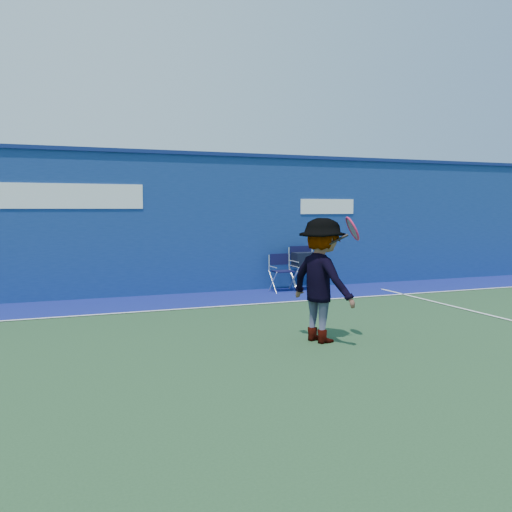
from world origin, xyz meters
name	(u,v)px	position (x,y,z in m)	size (l,w,h in m)	color
ground	(264,350)	(0.00, 0.00, 0.00)	(80.00, 80.00, 0.00)	#244425
stadium_wall	(176,222)	(0.00, 5.20, 1.55)	(24.00, 0.50, 3.08)	navy
out_of_bounds_strip	(189,300)	(0.00, 4.10, 0.00)	(24.00, 1.80, 0.01)	navy
court_lines	(248,339)	(0.00, 0.60, 0.01)	(24.00, 12.00, 0.01)	white
directors_chair_left	(283,280)	(2.26, 4.56, 0.26)	(0.50, 0.45, 0.83)	silver
directors_chair_right	(305,272)	(2.83, 4.58, 0.41)	(0.59, 0.53, 0.99)	silver
water_bottle	(327,287)	(3.09, 4.03, 0.13)	(0.07, 0.07, 0.27)	silver
tennis_player	(322,280)	(0.93, 0.16, 0.86)	(1.01, 1.25, 1.75)	#EA4738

